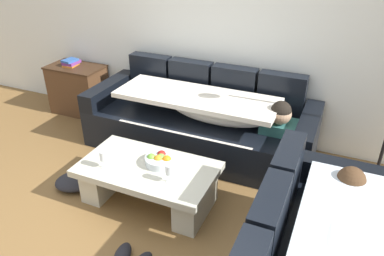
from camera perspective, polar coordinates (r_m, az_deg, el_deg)
ground_plane at (r=3.16m, az=-12.03°, el=-16.89°), size 14.00×14.00×0.00m
back_wall at (r=4.23m, az=3.33°, el=16.61°), size 9.00×0.10×2.70m
couch_along_wall at (r=4.07m, az=1.73°, el=0.84°), size 2.47×0.92×0.88m
coffee_table at (r=3.36m, az=-6.70°, el=-7.84°), size 1.20×0.68×0.38m
fruit_bowl at (r=3.28m, az=-4.83°, el=-4.85°), size 0.28×0.28×0.10m
wine_glass_near_left at (r=3.27m, az=-13.40°, el=-4.25°), size 0.07×0.07×0.17m
wine_glass_near_right at (r=3.01m, az=-3.48°, el=-6.49°), size 0.07×0.07×0.17m
side_cabinet at (r=5.17m, az=-17.00°, el=5.70°), size 0.72×0.44×0.64m
book_stack_on_cabinet at (r=5.09m, az=-18.08°, el=9.52°), size 0.18×0.22×0.08m
crumpled_garment at (r=3.79m, az=-17.28°, el=-7.75°), size 0.51×0.50×0.12m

